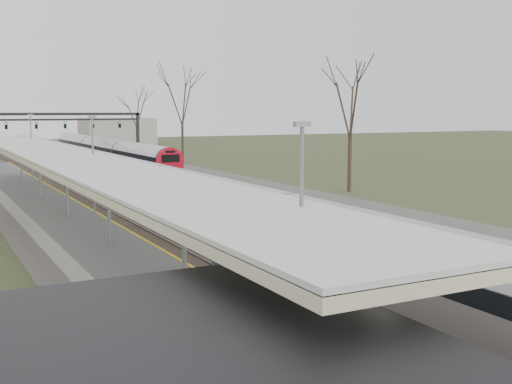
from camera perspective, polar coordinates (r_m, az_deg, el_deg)
track_bed at (r=56.07m, az=-11.26°, el=0.70°), size 24.00×160.00×0.22m
platform at (r=36.99m, az=-17.42°, el=-2.13°), size 3.50×69.00×1.00m
canopy at (r=32.18m, az=-16.20°, el=2.72°), size 4.10×50.00×3.11m
signal_gantry at (r=84.94m, az=-17.11°, el=5.98°), size 21.00×0.59×6.08m
tree_east_far at (r=50.05m, az=8.43°, el=8.28°), size 5.00×5.00×10.30m
train_near at (r=53.33m, az=-13.55°, el=1.84°), size 2.62×90.21×3.05m
train_far at (r=79.66m, az=-13.17°, el=3.57°), size 2.62×45.21×3.05m
passenger at (r=16.88m, az=-3.36°, el=-8.36°), size 0.55×0.66×1.53m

